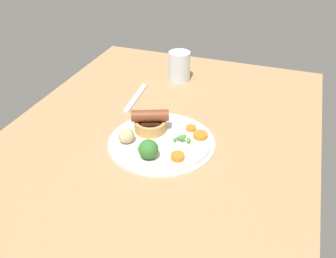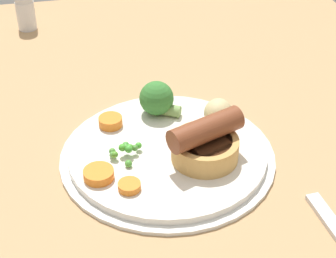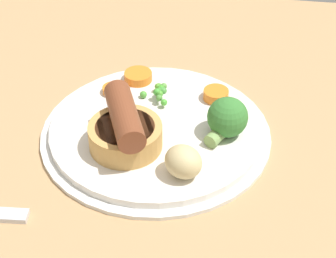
{
  "view_description": "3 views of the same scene",
  "coord_description": "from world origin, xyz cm",
  "px_view_note": "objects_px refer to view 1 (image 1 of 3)",
  "views": [
    {
      "loc": [
        -73.47,
        -29.05,
        57.42
      ],
      "look_at": [
        -0.25,
        -3.22,
        6.54
      ],
      "focal_mm": 40.0,
      "sensor_mm": 36.0,
      "label": 1
    },
    {
      "loc": [
        52.3,
        -13.06,
        47.22
      ],
      "look_at": [
        -2.86,
        -1.78,
        6.64
      ],
      "focal_mm": 60.0,
      "sensor_mm": 36.0,
      "label": 2
    },
    {
      "loc": [
        -10.69,
        47.99,
        45.39
      ],
      "look_at": [
        -3.48,
        -0.24,
        5.55
      ],
      "focal_mm": 60.0,
      "sensor_mm": 36.0,
      "label": 3
    }
  ],
  "objects_px": {
    "carrot_slice_1": "(191,128)",
    "fork": "(136,97)",
    "sausage_pudding": "(150,122)",
    "carrot_slice_0": "(178,157)",
    "dinner_plate": "(162,141)",
    "carrot_slice_3": "(200,135)",
    "broccoli_floret_near": "(148,149)",
    "pea_pile": "(183,138)",
    "drinking_glass": "(179,66)",
    "potato_chunk_1": "(126,136)"
  },
  "relations": [
    {
      "from": "potato_chunk_1",
      "to": "carrot_slice_0",
      "type": "xyz_separation_m",
      "value": [
        -0.02,
        -0.14,
        -0.01
      ]
    },
    {
      "from": "fork",
      "to": "pea_pile",
      "type": "bearing_deg",
      "value": -136.8
    },
    {
      "from": "sausage_pudding",
      "to": "carrot_slice_0",
      "type": "xyz_separation_m",
      "value": [
        -0.09,
        -0.1,
        -0.02
      ]
    },
    {
      "from": "carrot_slice_0",
      "to": "carrot_slice_1",
      "type": "distance_m",
      "value": 0.13
    },
    {
      "from": "drinking_glass",
      "to": "potato_chunk_1",
      "type": "bearing_deg",
      "value": 179.47
    },
    {
      "from": "potato_chunk_1",
      "to": "drinking_glass",
      "type": "height_order",
      "value": "drinking_glass"
    },
    {
      "from": "carrot_slice_1",
      "to": "fork",
      "type": "height_order",
      "value": "carrot_slice_1"
    },
    {
      "from": "pea_pile",
      "to": "broccoli_floret_near",
      "type": "xyz_separation_m",
      "value": [
        -0.09,
        0.06,
        0.01
      ]
    },
    {
      "from": "dinner_plate",
      "to": "broccoli_floret_near",
      "type": "relative_size",
      "value": 4.56
    },
    {
      "from": "carrot_slice_0",
      "to": "fork",
      "type": "xyz_separation_m",
      "value": [
        0.26,
        0.22,
        -0.02
      ]
    },
    {
      "from": "carrot_slice_1",
      "to": "carrot_slice_3",
      "type": "bearing_deg",
      "value": -129.0
    },
    {
      "from": "fork",
      "to": "carrot_slice_3",
      "type": "bearing_deg",
      "value": -127.14
    },
    {
      "from": "dinner_plate",
      "to": "carrot_slice_1",
      "type": "relative_size",
      "value": 10.27
    },
    {
      "from": "sausage_pudding",
      "to": "drinking_glass",
      "type": "bearing_deg",
      "value": 73.41
    },
    {
      "from": "carrot_slice_1",
      "to": "fork",
      "type": "bearing_deg",
      "value": 58.36
    },
    {
      "from": "dinner_plate",
      "to": "potato_chunk_1",
      "type": "distance_m",
      "value": 0.09
    },
    {
      "from": "broccoli_floret_near",
      "to": "fork",
      "type": "distance_m",
      "value": 0.32
    },
    {
      "from": "sausage_pudding",
      "to": "broccoli_floret_near",
      "type": "distance_m",
      "value": 0.11
    },
    {
      "from": "dinner_plate",
      "to": "sausage_pudding",
      "type": "xyz_separation_m",
      "value": [
        0.03,
        0.04,
        0.03
      ]
    },
    {
      "from": "dinner_plate",
      "to": "drinking_glass",
      "type": "bearing_deg",
      "value": 11.25
    },
    {
      "from": "sausage_pudding",
      "to": "carrot_slice_3",
      "type": "xyz_separation_m",
      "value": [
        0.01,
        -0.13,
        -0.02
      ]
    },
    {
      "from": "broccoli_floret_near",
      "to": "carrot_slice_1",
      "type": "distance_m",
      "value": 0.16
    },
    {
      "from": "dinner_plate",
      "to": "broccoli_floret_near",
      "type": "xyz_separation_m",
      "value": [
        -0.08,
        0.0,
        0.03
      ]
    },
    {
      "from": "pea_pile",
      "to": "potato_chunk_1",
      "type": "distance_m",
      "value": 0.14
    },
    {
      "from": "pea_pile",
      "to": "drinking_glass",
      "type": "distance_m",
      "value": 0.38
    },
    {
      "from": "carrot_slice_0",
      "to": "carrot_slice_3",
      "type": "relative_size",
      "value": 0.87
    },
    {
      "from": "sausage_pudding",
      "to": "drinking_glass",
      "type": "relative_size",
      "value": 1.03
    },
    {
      "from": "sausage_pudding",
      "to": "carrot_slice_3",
      "type": "height_order",
      "value": "sausage_pudding"
    },
    {
      "from": "broccoli_floret_near",
      "to": "carrot_slice_0",
      "type": "relative_size",
      "value": 1.9
    },
    {
      "from": "carrot_slice_1",
      "to": "broccoli_floret_near",
      "type": "bearing_deg",
      "value": 157.53
    },
    {
      "from": "pea_pile",
      "to": "broccoli_floret_near",
      "type": "height_order",
      "value": "broccoli_floret_near"
    },
    {
      "from": "carrot_slice_1",
      "to": "carrot_slice_0",
      "type": "bearing_deg",
      "value": -177.31
    },
    {
      "from": "dinner_plate",
      "to": "carrot_slice_0",
      "type": "distance_m",
      "value": 0.09
    },
    {
      "from": "pea_pile",
      "to": "carrot_slice_3",
      "type": "height_order",
      "value": "pea_pile"
    },
    {
      "from": "potato_chunk_1",
      "to": "carrot_slice_1",
      "type": "relative_size",
      "value": 1.58
    },
    {
      "from": "broccoli_floret_near",
      "to": "potato_chunk_1",
      "type": "relative_size",
      "value": 1.43
    },
    {
      "from": "carrot_slice_0",
      "to": "drinking_glass",
      "type": "height_order",
      "value": "drinking_glass"
    },
    {
      "from": "dinner_plate",
      "to": "carrot_slice_0",
      "type": "xyz_separation_m",
      "value": [
        -0.06,
        -0.06,
        0.01
      ]
    },
    {
      "from": "pea_pile",
      "to": "fork",
      "type": "height_order",
      "value": "pea_pile"
    },
    {
      "from": "potato_chunk_1",
      "to": "carrot_slice_0",
      "type": "bearing_deg",
      "value": -99.34
    },
    {
      "from": "pea_pile",
      "to": "potato_chunk_1",
      "type": "bearing_deg",
      "value": 109.91
    },
    {
      "from": "carrot_slice_0",
      "to": "potato_chunk_1",
      "type": "bearing_deg",
      "value": 80.66
    },
    {
      "from": "carrot_slice_3",
      "to": "broccoli_floret_near",
      "type": "bearing_deg",
      "value": 142.32
    },
    {
      "from": "fork",
      "to": "carrot_slice_0",
      "type": "bearing_deg",
      "value": -144.38
    },
    {
      "from": "broccoli_floret_near",
      "to": "carrot_slice_1",
      "type": "bearing_deg",
      "value": 95.42
    },
    {
      "from": "pea_pile",
      "to": "carrot_slice_3",
      "type": "relative_size",
      "value": 1.16
    },
    {
      "from": "dinner_plate",
      "to": "carrot_slice_3",
      "type": "height_order",
      "value": "carrot_slice_3"
    },
    {
      "from": "broccoli_floret_near",
      "to": "drinking_glass",
      "type": "distance_m",
      "value": 0.45
    },
    {
      "from": "broccoli_floret_near",
      "to": "drinking_glass",
      "type": "bearing_deg",
      "value": 126.73
    },
    {
      "from": "dinner_plate",
      "to": "fork",
      "type": "distance_m",
      "value": 0.25
    }
  ]
}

